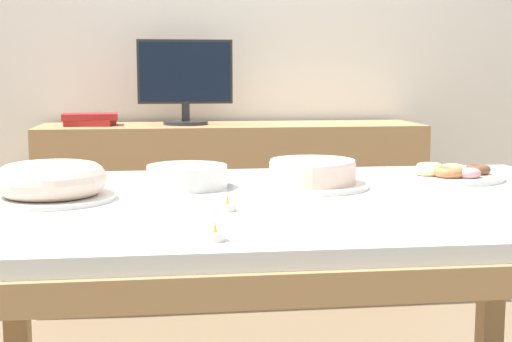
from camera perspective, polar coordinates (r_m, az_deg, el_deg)
name	(u,v)px	position (r m, az deg, el deg)	size (l,w,h in m)	color
wall_back	(226,20)	(3.54, -2.45, 12.02)	(8.00, 0.10, 2.60)	white
dining_table	(291,230)	(1.75, 2.80, -4.74)	(1.64, 1.08, 0.74)	silver
sideboard	(232,212)	(3.30, -1.92, -3.28)	(1.72, 0.44, 0.81)	tan
computer_monitor	(185,82)	(3.22, -5.68, 7.08)	(0.42, 0.20, 0.38)	#262628
book_stack	(90,119)	(3.24, -13.11, 4.06)	(0.25, 0.20, 0.05)	maroon
cake_chocolate_round	(312,175)	(1.87, 4.53, -0.31)	(0.29, 0.29, 0.07)	silver
cake_golden_bundt	(52,183)	(1.74, -16.04, -0.89)	(0.29, 0.29, 0.09)	silver
pastry_platter	(449,174)	(2.09, 15.20, -0.24)	(0.30, 0.30, 0.04)	silver
plate_stack	(187,176)	(1.87, -5.53, -0.44)	(0.21, 0.21, 0.06)	silver
tealight_near_cakes	(215,235)	(1.28, -3.31, -5.16)	(0.04, 0.04, 0.04)	silver
tealight_centre	(227,206)	(1.55, -2.33, -2.85)	(0.04, 0.04, 0.04)	silver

